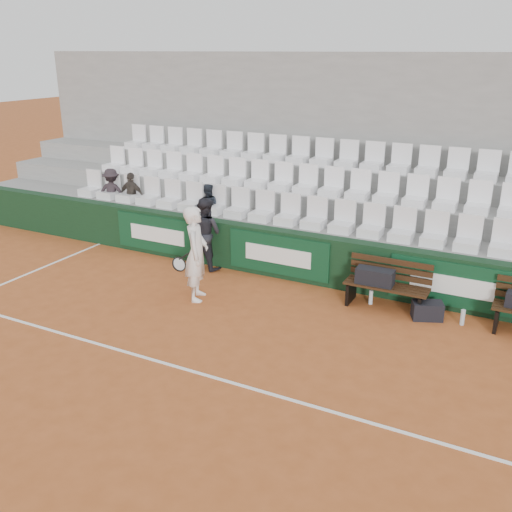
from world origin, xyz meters
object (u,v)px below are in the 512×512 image
Objects in this scene: sports_bag_left at (375,277)px; ball_kid at (205,233)px; bench_left at (385,297)px; spectator_c at (207,188)px; water_bottle_near at (371,297)px; spectator_b at (131,178)px; water_bottle_far at (463,317)px; sports_bag_ground at (427,310)px; tennis_player at (196,254)px; spectator_a at (111,174)px.

sports_bag_left is 3.79m from ball_kid.
spectator_c is at bearing 166.60° from bench_left.
spectator_b is at bearing 170.94° from water_bottle_near.
water_bottle_far is 5.39m from ball_kid.
sports_bag_ground is 4.26m from tennis_player.
spectator_c is (-4.13, 1.00, 1.41)m from water_bottle_near.
tennis_player is 1.16× the size of ball_kid.
bench_left is at bearing 173.03° from sports_bag_ground.
spectator_b is at bearing 170.88° from bench_left.
spectator_c is at bearing 166.39° from water_bottle_near.
ball_kid is at bearing 93.69° from spectator_c.
spectator_a is (-6.89, 1.00, 1.46)m from water_bottle_near.
tennis_player is at bearing 128.42° from spectator_a.
spectator_b is at bearing -24.53° from spectator_c.
bench_left is at bearing 166.65° from spectator_b.
sports_bag_ground is at bearing 15.19° from tennis_player.
spectator_a is (-6.96, 1.09, 1.00)m from sports_bag_left.
bench_left is at bearing 10.10° from sports_bag_left.
ball_kid reaches higher than water_bottle_near.
sports_bag_ground reaches higher than water_bottle_near.
spectator_c is (-5.77, 1.11, 1.41)m from water_bottle_far.
spectator_b reaches higher than sports_bag_left.
sports_bag_left is 0.59× the size of spectator_b.
sports_bag_left is 7.11m from spectator_a.
spectator_a is at bearing -4.57° from ball_kid.
water_bottle_far is 0.24× the size of spectator_b.
spectator_b reaches higher than water_bottle_far.
spectator_b is (-7.32, 1.15, 1.41)m from sports_bag_ground.
sports_bag_left is 0.43× the size of ball_kid.
spectator_a reaches higher than ball_kid.
tennis_player reaches higher than sports_bag_left.
bench_left is at bearing 150.04° from spectator_a.
water_bottle_far is at bearing -2.41° from bench_left.
sports_bag_left is 2.49× the size of water_bottle_near.
bench_left is 3.55m from tennis_player.
spectator_c reaches higher than bench_left.
water_bottle_far is (1.57, -0.02, -0.45)m from sports_bag_left.
spectator_b is at bearing 145.58° from tennis_player.
sports_bag_left is at bearing -169.90° from bench_left.
sports_bag_left is 1.31× the size of sports_bag_ground.
water_bottle_far is at bearing 13.77° from tennis_player.
water_bottle_near is at bearing 176.20° from water_bottle_far.
spectator_a is at bearing 172.59° from water_bottle_far.
spectator_b is (-2.56, 0.80, 0.79)m from ball_kid.
spectator_c reaches higher than water_bottle_near.
spectator_a is (-8.53, 1.11, 1.45)m from water_bottle_far.
water_bottle_near is at bearing 141.86° from spectator_c.
spectator_b is 1.05× the size of spectator_c.
sports_bag_left reaches higher than water_bottle_far.
tennis_player is 1.65× the size of spectator_c.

